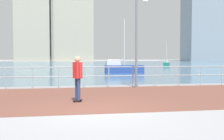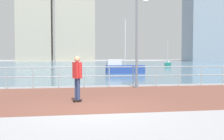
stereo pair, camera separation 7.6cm
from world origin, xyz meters
name	(u,v)px [view 2 (the right image)]	position (x,y,z in m)	size (l,w,h in m)	color
ground	(73,66)	(0.00, 40.00, 0.00)	(220.00, 220.00, 0.00)	#9E9EA3
brick_paving	(89,97)	(0.00, 2.93, 0.00)	(28.00, 7.16, 0.01)	brown
harbor_water	(72,65)	(0.00, 51.51, 0.00)	(180.00, 88.00, 0.00)	slate
waterfront_railing	(84,73)	(0.00, 6.51, 0.81)	(25.25, 0.06, 1.17)	#9EADB7
lamppost	(139,31)	(3.00, 5.94, 3.14)	(0.81, 0.37, 5.68)	slate
skateboarder	(77,74)	(-0.56, 1.67, 1.05)	(0.41, 0.53, 1.75)	black
sailboat_blue	(124,68)	(4.82, 18.89, 0.53)	(3.99, 1.32, 5.57)	#284799
sailboat_white	(168,64)	(16.67, 37.48, 0.43)	(1.92, 3.32, 4.46)	#197266
tower_steel	(207,10)	(53.27, 91.87, 20.18)	(16.05, 10.39, 42.04)	#8493A3
tower_concrete	(75,4)	(2.01, 103.26, 23.22)	(15.30, 11.43, 48.11)	#B2AD99
tower_beige	(35,23)	(-13.65, 102.95, 14.97)	(13.06, 13.38, 31.61)	#B2AD99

